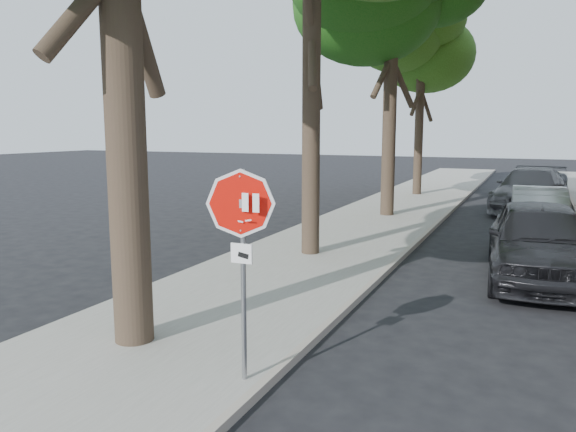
% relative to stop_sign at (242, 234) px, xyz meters
% --- Properties ---
extents(ground, '(120.00, 120.00, 0.00)m').
position_rel_stop_sign_xyz_m(ground, '(0.70, 0.03, -1.95)').
color(ground, black).
rests_on(ground, ground).
extents(sidewalk_left, '(4.00, 55.00, 0.12)m').
position_rel_stop_sign_xyz_m(sidewalk_left, '(-1.80, 12.03, -1.89)').
color(sidewalk_left, gray).
rests_on(sidewalk_left, ground).
extents(curb_left, '(0.12, 55.00, 0.13)m').
position_rel_stop_sign_xyz_m(curb_left, '(0.25, 12.03, -1.88)').
color(curb_left, '#9E9384').
rests_on(curb_left, ground).
extents(stop_sign, '(0.76, 0.34, 2.61)m').
position_rel_stop_sign_xyz_m(stop_sign, '(0.00, 0.00, 0.00)').
color(stop_sign, gray).
rests_on(stop_sign, sidewalk_left).
extents(tree_far, '(5.29, 4.91, 9.33)m').
position_rel_stop_sign_xyz_m(tree_far, '(-2.02, 21.14, 5.26)').
color(tree_far, black).
rests_on(tree_far, sidewalk_left).
extents(car_a, '(2.36, 5.13, 1.70)m').
position_rel_stop_sign_xyz_m(car_a, '(3.30, 6.96, -1.10)').
color(car_a, black).
rests_on(car_a, ground).
extents(car_b, '(1.76, 4.47, 1.45)m').
position_rel_stop_sign_xyz_m(car_b, '(3.30, 12.50, -1.22)').
color(car_b, '#B2B5BB').
rests_on(car_b, ground).
extents(car_c, '(3.05, 6.01, 1.67)m').
position_rel_stop_sign_xyz_m(car_c, '(2.99, 17.88, -1.11)').
color(car_c, '#515055').
rests_on(car_c, ground).
extents(car_d, '(2.72, 4.99, 1.33)m').
position_rel_stop_sign_xyz_m(car_d, '(3.30, 23.45, -1.28)').
color(car_d, black).
rests_on(car_d, ground).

